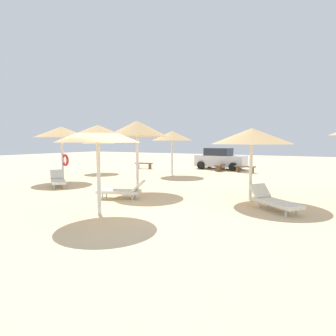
# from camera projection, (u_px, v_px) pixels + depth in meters

# --- Properties ---
(ground_plane) EXTENTS (80.00, 80.00, 0.00)m
(ground_plane) POSITION_uv_depth(u_px,v_px,m) (121.00, 214.00, 8.68)
(ground_plane) COLOR beige
(parasol_1) EXTENTS (2.97, 2.97, 3.09)m
(parasol_1) POSITION_uv_depth(u_px,v_px,m) (62.00, 133.00, 15.87)
(parasol_1) COLOR silver
(parasol_1) RESTS_ON ground
(parasol_2) EXTENTS (3.05, 3.05, 2.76)m
(parasol_2) POSITION_uv_depth(u_px,v_px,m) (252.00, 136.00, 10.58)
(parasol_2) COLOR silver
(parasol_2) RESTS_ON ground
(parasol_4) EXTENTS (2.58, 2.58, 2.76)m
(parasol_4) POSITION_uv_depth(u_px,v_px,m) (98.00, 134.00, 8.50)
(parasol_4) COLOR silver
(parasol_4) RESTS_ON ground
(parasol_6) EXTENTS (2.36, 2.36, 2.61)m
(parasol_6) POSITION_uv_depth(u_px,v_px,m) (99.00, 140.00, 20.34)
(parasol_6) COLOR silver
(parasol_6) RESTS_ON ground
(parasol_7) EXTENTS (2.72, 2.72, 2.95)m
(parasol_7) POSITION_uv_depth(u_px,v_px,m) (172.00, 136.00, 18.63)
(parasol_7) COLOR silver
(parasol_7) RESTS_ON ground
(parasol_8) EXTENTS (2.77, 2.77, 3.19)m
(parasol_8) POSITION_uv_depth(u_px,v_px,m) (137.00, 129.00, 12.62)
(parasol_8) COLOR silver
(parasol_8) RESTS_ON ground
(lounger_1) EXTENTS (1.88, 1.60, 0.78)m
(lounger_1) POSITION_uv_depth(u_px,v_px,m) (58.00, 180.00, 14.02)
(lounger_1) COLOR silver
(lounger_1) RESTS_ON ground
(lounger_2) EXTENTS (1.86, 1.65, 0.78)m
(lounger_2) POSITION_uv_depth(u_px,v_px,m) (274.00, 201.00, 9.16)
(lounger_2) COLOR silver
(lounger_2) RESTS_ON ground
(lounger_4) EXTENTS (1.98, 1.28, 0.74)m
(lounger_4) POSITION_uv_depth(u_px,v_px,m) (122.00, 191.00, 11.05)
(lounger_4) COLOR silver
(lounger_4) RESTS_ON ground
(bench_0) EXTENTS (1.55, 0.68, 0.49)m
(bench_0) POSITION_uv_depth(u_px,v_px,m) (144.00, 164.00, 23.29)
(bench_0) COLOR brown
(bench_0) RESTS_ON ground
(bench_1) EXTENTS (1.55, 0.68, 0.49)m
(bench_1) POSITION_uv_depth(u_px,v_px,m) (245.00, 168.00, 20.27)
(bench_1) COLOR brown
(bench_1) RESTS_ON ground
(bench_2) EXTENTS (0.42, 1.50, 0.49)m
(bench_2) POSITION_uv_depth(u_px,v_px,m) (220.00, 166.00, 21.50)
(bench_2) COLOR brown
(bench_2) RESTS_ON ground
(parked_car) EXTENTS (4.06, 2.11, 1.72)m
(parked_car) POSITION_uv_depth(u_px,v_px,m) (220.00, 159.00, 22.86)
(parked_car) COLOR silver
(parked_car) RESTS_ON ground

